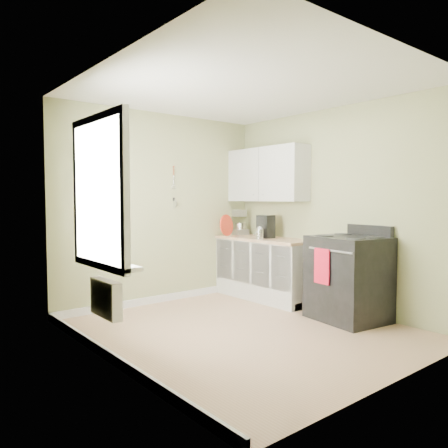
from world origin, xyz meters
TOP-DOWN VIEW (x-y plane):
  - floor at (0.00, 0.00)m, footprint 3.20×3.60m
  - ceiling at (0.00, 0.00)m, footprint 3.20×3.60m
  - wall_back at (0.00, 1.81)m, footprint 3.20×0.02m
  - wall_left at (-1.61, 0.00)m, footprint 0.02×3.60m
  - wall_right at (1.61, 0.00)m, footprint 0.02×3.60m
  - base_cabinets at (1.30, 1.00)m, footprint 0.60×1.60m
  - countertop at (1.29, 1.00)m, footprint 0.64×1.60m
  - upper_cabinets at (1.43, 1.10)m, footprint 0.35×1.40m
  - window at (-1.58, 0.30)m, footprint 0.06×1.14m
  - window_sill at (-1.51, 0.30)m, footprint 0.18×1.14m
  - radiator at (-1.54, 0.25)m, footprint 0.12×0.50m
  - wall_utensils at (0.20, 1.78)m, footprint 0.02×0.14m
  - stove at (1.28, -0.47)m, footprint 0.85×0.94m
  - stand_mixer at (1.39, 1.74)m, footprint 0.28×0.39m
  - kettle at (1.06, 0.87)m, footprint 0.18×0.11m
  - coffee_maker at (1.27, 0.96)m, footprint 0.21×0.23m
  - red_tray at (1.05, 1.60)m, footprint 0.34×0.15m
  - jar at (1.05, 0.86)m, footprint 0.07×0.07m
  - plant_a at (-1.50, 0.02)m, footprint 0.20×0.21m
  - plant_b at (-1.50, 0.24)m, footprint 0.21×0.21m
  - plant_c at (-1.50, 0.61)m, footprint 0.23×0.23m

SIDE VIEW (x-z plane):
  - floor at x=0.00m, z-range -0.02..0.00m
  - base_cabinets at x=1.30m, z-range 0.00..0.87m
  - stove at x=1.28m, z-range -0.06..1.10m
  - radiator at x=-1.54m, z-range 0.38..0.73m
  - window_sill at x=-1.51m, z-range 0.86..0.90m
  - countertop at x=1.29m, z-range 0.87..0.91m
  - jar at x=1.05m, z-range 0.91..0.99m
  - kettle at x=1.06m, z-range 0.91..1.10m
  - plant_b at x=-1.50m, z-range 0.90..1.20m
  - plant_c at x=-1.50m, z-range 0.90..1.20m
  - plant_a at x=-1.50m, z-range 0.90..1.22m
  - coffee_maker at x=1.27m, z-range 0.90..1.24m
  - red_tray at x=1.05m, z-range 0.91..1.24m
  - stand_mixer at x=1.39m, z-range 0.88..1.32m
  - wall_back at x=0.00m, z-range 0.00..2.70m
  - wall_left at x=-1.61m, z-range 0.00..2.70m
  - wall_right at x=1.61m, z-range 0.00..2.70m
  - window at x=-1.58m, z-range 0.83..2.27m
  - wall_utensils at x=0.20m, z-range 1.27..1.85m
  - upper_cabinets at x=1.43m, z-range 1.45..2.25m
  - ceiling at x=0.00m, z-range 2.70..2.72m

